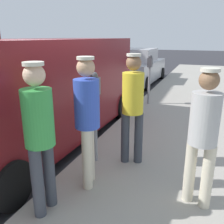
# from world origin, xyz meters

# --- Properties ---
(ground_plane) EXTENTS (80.00, 80.00, 0.00)m
(ground_plane) POSITION_xyz_m (0.00, 0.00, 0.00)
(ground_plane) COLOR #2D2D33
(parking_meter_near) EXTENTS (0.14, 0.18, 1.52)m
(parking_meter_near) POSITION_xyz_m (1.35, -0.20, 1.18)
(parking_meter_near) COLOR gray
(parking_meter_near) RESTS_ON sidewalk_slab
(parking_meter_far) EXTENTS (0.14, 0.18, 1.52)m
(parking_meter_far) POSITION_xyz_m (1.35, 3.84, 1.18)
(parking_meter_far) COLOR gray
(parking_meter_far) RESTS_ON sidewalk_slab
(pedestrian_in_yellow) EXTENTS (0.35, 0.34, 1.80)m
(pedestrian_in_yellow) POSITION_xyz_m (1.94, -0.03, 1.19)
(pedestrian_in_yellow) COLOR #383D47
(pedestrian_in_yellow) RESTS_ON sidewalk_slab
(pedestrian_in_blue) EXTENTS (0.34, 0.35, 1.81)m
(pedestrian_in_blue) POSITION_xyz_m (1.55, -0.87, 1.20)
(pedestrian_in_blue) COLOR beige
(pedestrian_in_blue) RESTS_ON sidewalk_slab
(pedestrian_in_gray) EXTENTS (0.35, 0.34, 1.72)m
(pedestrian_in_gray) POSITION_xyz_m (3.02, -0.79, 1.14)
(pedestrian_in_gray) COLOR beige
(pedestrian_in_gray) RESTS_ON sidewalk_slab
(pedestrian_in_green) EXTENTS (0.34, 0.36, 1.80)m
(pedestrian_in_green) POSITION_xyz_m (1.31, -1.58, 1.19)
(pedestrian_in_green) COLOR #383D47
(pedestrian_in_green) RESTS_ON sidewalk_slab
(parked_van) EXTENTS (2.27, 5.26, 2.15)m
(parked_van) POSITION_xyz_m (-0.15, 0.55, 1.15)
(parked_van) COLOR maroon
(parked_van) RESTS_ON ground
(parked_sedan_ahead) EXTENTS (2.02, 4.44, 1.65)m
(parked_sedan_ahead) POSITION_xyz_m (-0.17, 8.00, 0.75)
(parked_sedan_ahead) COLOR #BCBCC1
(parked_sedan_ahead) RESTS_ON ground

